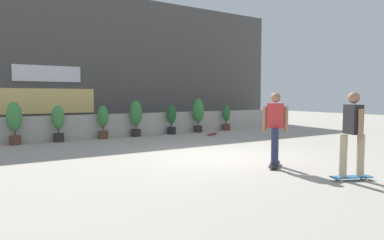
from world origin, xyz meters
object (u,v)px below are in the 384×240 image
Objects in this scene: potted_plant_0 at (14,120)px; potted_plant_4 at (172,118)px; potted_plant_2 at (103,121)px; potted_plant_6 at (226,117)px; skater_foreground at (275,126)px; potted_plant_5 at (198,113)px; skater_by_wall_right at (353,132)px; skateboard_near_camera at (212,134)px; potted_plant_3 at (136,116)px; potted_plant_1 at (58,121)px.

potted_plant_4 is at bearing 0.00° from potted_plant_0.
potted_plant_0 reaches higher than potted_plant_2.
potted_plant_4 is 1.07× the size of potted_plant_6.
potted_plant_6 is (5.92, -0.00, -0.07)m from potted_plant_2.
potted_plant_2 is at bearing 180.00° from potted_plant_6.
skater_foreground is at bearing -77.01° from potted_plant_2.
potted_plant_5 is 9.17m from skater_by_wall_right.
skater_foreground is (-1.31, -7.19, 0.25)m from potted_plant_4.
potted_plant_6 is 8.36m from skater_foreground.
potted_plant_4 is at bearing 83.65° from skater_by_wall_right.
skateboard_near_camera is (2.26, 7.65, -0.88)m from skater_by_wall_right.
potted_plant_3 is at bearing 157.25° from skateboard_near_camera.
potted_plant_2 is 1.00× the size of potted_plant_4.
potted_plant_1 is 1.67× the size of skateboard_near_camera.
potted_plant_2 is 4.33m from potted_plant_5.
potted_plant_6 is at bearing 59.32° from skater_foreground.
potted_plant_4 is at bearing -180.00° from potted_plant_5.
skater_by_wall_right is (1.98, -8.87, 0.25)m from potted_plant_2.
potted_plant_5 is 1.92× the size of skateboard_near_camera.
skater_foreground is (-2.67, -7.19, 0.06)m from potted_plant_5.
potted_plant_5 is at bearing 0.00° from potted_plant_1.
potted_plant_6 is at bearing 66.03° from skater_by_wall_right.
potted_plant_5 is 7.67m from skater_foreground.
skater_by_wall_right is (0.32, -1.68, 0.00)m from skater_foreground.
skater_foreground reaches higher than potted_plant_2.
skater_by_wall_right reaches higher than potted_plant_3.
potted_plant_5 reaches higher than potted_plant_3.
potted_plant_2 reaches higher than potted_plant_4.
potted_plant_2 is (2.99, 0.00, -0.14)m from potted_plant_0.
skater_by_wall_right is (3.59, -8.87, 0.21)m from potted_plant_1.
skater_foreground reaches higher than potted_plant_4.
skateboard_near_camera is at bearing -144.30° from potted_plant_6.
potted_plant_2 is at bearing 102.99° from skater_foreground.
potted_plant_6 is at bearing -0.00° from potted_plant_2.
potted_plant_0 reaches higher than skateboard_near_camera.
skater_by_wall_right reaches higher than skateboard_near_camera.
potted_plant_0 is 1.22× the size of potted_plant_6.
skateboard_near_camera is (2.89, -1.21, -0.78)m from potted_plant_3.
potted_plant_0 is 8.56m from skater_foreground.
skater_foreground is at bearing -87.49° from potted_plant_3.
potted_plant_0 is 5.95m from potted_plant_4.
potted_plant_1 is 6.00m from skateboard_near_camera.
potted_plant_0 is 2.99m from potted_plant_2.
potted_plant_3 is 1.23× the size of potted_plant_6.
potted_plant_4 is 0.74× the size of skater_by_wall_right.
skater_by_wall_right is (0.64, -8.87, 0.10)m from potted_plant_3.
potted_plant_0 is 0.85× the size of skater_by_wall_right.
potted_plant_3 reaches higher than potted_plant_4.
potted_plant_5 reaches higher than potted_plant_2.
potted_plant_6 is at bearing 0.00° from potted_plant_4.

